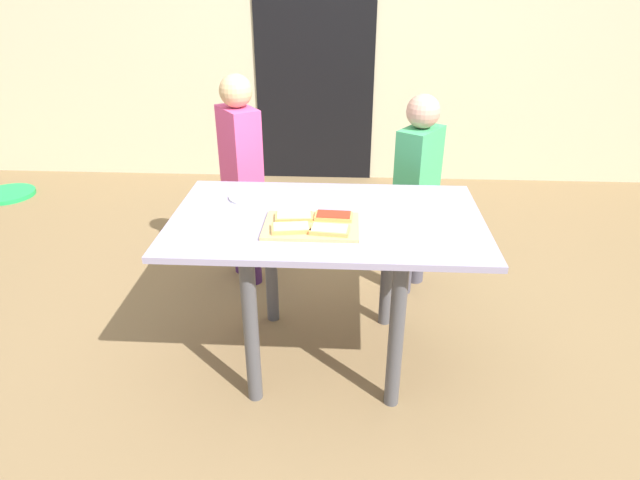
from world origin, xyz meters
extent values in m
plane|color=olive|center=(0.00, 0.00, 0.00)|extent=(16.00, 16.00, 0.00)
cube|color=beige|center=(0.00, 2.39, 1.29)|extent=(8.00, 0.20, 2.57)
cube|color=black|center=(-0.19, 2.29, 1.00)|extent=(0.90, 0.02, 2.00)
cube|color=#978FAF|center=(0.00, 0.00, 0.67)|extent=(1.21, 0.72, 0.02)
cylinder|color=#4C4C51|center=(-0.27, -0.27, 0.33)|extent=(0.06, 0.06, 0.66)
cylinder|color=#4C4C51|center=(0.27, -0.27, 0.33)|extent=(0.06, 0.06, 0.66)
cylinder|color=#4C4C51|center=(-0.27, 0.27, 0.33)|extent=(0.06, 0.06, 0.66)
cylinder|color=#4C4C51|center=(0.27, 0.27, 0.33)|extent=(0.06, 0.06, 0.66)
cube|color=tan|center=(-0.05, -0.10, 0.69)|extent=(0.35, 0.24, 0.01)
cube|color=#E59B52|center=(0.03, -0.04, 0.70)|extent=(0.14, 0.09, 0.01)
cube|color=#AD301C|center=(0.03, -0.04, 0.71)|extent=(0.13, 0.08, 0.00)
cube|color=#E59B52|center=(-0.12, -0.15, 0.70)|extent=(0.15, 0.10, 0.01)
cube|color=#F9D899|center=(-0.12, -0.15, 0.71)|extent=(0.14, 0.09, 0.00)
cube|color=#E59B52|center=(-0.12, -0.05, 0.70)|extent=(0.15, 0.09, 0.01)
cube|color=#F9D899|center=(-0.12, -0.05, 0.71)|extent=(0.13, 0.08, 0.00)
cube|color=#E59B52|center=(0.02, -0.16, 0.70)|extent=(0.15, 0.09, 0.01)
cube|color=#F9D899|center=(0.02, -0.16, 0.71)|extent=(0.13, 0.08, 0.00)
cylinder|color=silver|center=(-0.33, 0.18, 0.69)|extent=(0.19, 0.19, 0.01)
cylinder|color=#432253|center=(-0.50, 0.73, 0.27)|extent=(0.09, 0.09, 0.54)
cylinder|color=#432253|center=(-0.42, 0.61, 0.27)|extent=(0.09, 0.09, 0.54)
cube|color=#E54C8C|center=(-0.46, 0.67, 0.74)|extent=(0.25, 0.28, 0.40)
sphere|color=#DDB27C|center=(-0.46, 0.67, 1.02)|extent=(0.16, 0.16, 0.16)
cylinder|color=#4A4854|center=(0.46, 0.68, 0.24)|extent=(0.09, 0.09, 0.48)
cylinder|color=#4A4854|center=(0.38, 0.56, 0.24)|extent=(0.09, 0.09, 0.48)
cube|color=#3FA566|center=(0.42, 0.62, 0.67)|extent=(0.25, 0.28, 0.39)
sphere|color=tan|center=(0.42, 0.62, 0.95)|extent=(0.16, 0.16, 0.16)
cylinder|color=green|center=(-2.49, 1.73, 0.02)|extent=(0.39, 0.39, 0.03)
camera|label=1|loc=(0.08, -1.90, 1.55)|focal=30.13mm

